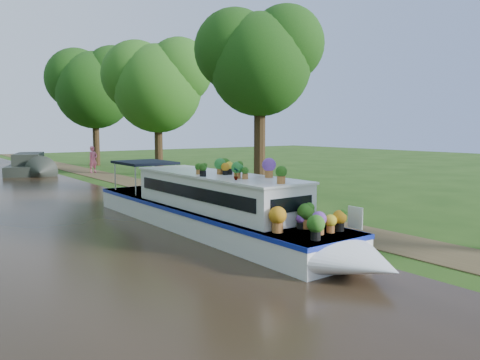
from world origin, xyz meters
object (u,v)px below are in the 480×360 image
Objects in this scene: second_boat at (29,166)px; pedestrian_pink at (93,159)px; plant_boat at (216,206)px; sandwich_board at (306,204)px.

pedestrian_pink is at bearing -10.15° from second_boat.
plant_boat is at bearing -69.71° from second_boat.
sandwich_board is at bearing 2.85° from plant_boat.
plant_boat is 23.85m from second_boat.
second_boat is at bearing 94.78° from sandwich_board.
second_boat is at bearing 90.76° from plant_boat.
plant_boat is 4.13m from sandwich_board.
second_boat is 24.05m from sandwich_board.
plant_boat reaches higher than pedestrian_pink.
pedestrian_pink is (-0.52, 21.41, 0.48)m from sandwich_board.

